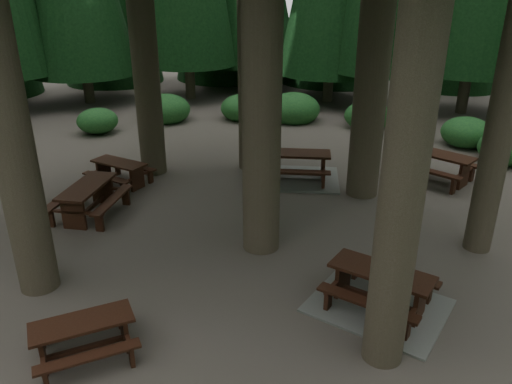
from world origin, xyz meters
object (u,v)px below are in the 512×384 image
at_px(picnic_table_b, 88,195).
at_px(picnic_table_d, 439,163).
at_px(picnic_table_e, 83,333).
at_px(picnic_table_c, 296,170).
at_px(picnic_table_f, 120,170).
at_px(picnic_table_a, 379,294).

distance_m(picnic_table_b, picnic_table_d, 10.31).
bearing_deg(picnic_table_e, picnic_table_c, 38.17).
height_order(picnic_table_e, picnic_table_f, picnic_table_f).
bearing_deg(picnic_table_d, picnic_table_e, -93.53).
xyz_separation_m(picnic_table_b, picnic_table_f, (-0.52, 2.07, -0.08)).
bearing_deg(picnic_table_f, picnic_table_b, -67.38).
distance_m(picnic_table_b, picnic_table_e, 5.57).
relative_size(picnic_table_a, picnic_table_f, 1.47).
xyz_separation_m(picnic_table_a, picnic_table_d, (0.64, 7.24, 0.30)).
bearing_deg(picnic_table_b, picnic_table_d, -66.03).
bearing_deg(picnic_table_c, picnic_table_b, -149.87).
xyz_separation_m(picnic_table_a, picnic_table_c, (-3.44, 5.70, 0.03)).
bearing_deg(picnic_table_c, picnic_table_a, -74.81).
bearing_deg(picnic_table_c, picnic_table_e, -111.52).
distance_m(picnic_table_e, picnic_table_f, 7.57).
bearing_deg(picnic_table_f, picnic_table_e, -49.99).
height_order(picnic_table_d, picnic_table_e, picnic_table_d).
height_order(picnic_table_b, picnic_table_f, picnic_table_b).
bearing_deg(picnic_table_a, picnic_table_b, -176.66).
xyz_separation_m(picnic_table_c, picnic_table_d, (4.08, 1.54, 0.26)).
distance_m(picnic_table_c, picnic_table_d, 4.37).
relative_size(picnic_table_c, picnic_table_d, 1.25).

